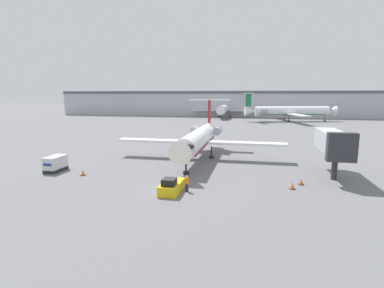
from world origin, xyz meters
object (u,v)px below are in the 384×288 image
(pushback_tug, at_px, (172,186))
(worker_near_tug, at_px, (187,183))
(traffic_cone_mid, at_px, (301,182))
(airplane_parked_far_left, at_px, (225,109))
(traffic_cone_left, at_px, (83,173))
(jet_bridge, at_px, (333,142))
(traffic_cone_right, at_px, (293,186))
(luggage_cart, at_px, (56,164))
(airplane_parked_far_right, at_px, (290,111))
(airplane_main, at_px, (199,138))

(pushback_tug, bearing_deg, worker_near_tug, 18.55)
(traffic_cone_mid, bearing_deg, airplane_parked_far_left, 100.40)
(traffic_cone_left, bearing_deg, traffic_cone_mid, 3.05)
(worker_near_tug, bearing_deg, pushback_tug, -161.45)
(worker_near_tug, height_order, jet_bridge, jet_bridge)
(traffic_cone_right, bearing_deg, pushback_tug, -163.81)
(traffic_cone_right, bearing_deg, luggage_cart, 176.85)
(pushback_tug, height_order, traffic_cone_left, pushback_tug)
(pushback_tug, bearing_deg, airplane_parked_far_right, 76.65)
(traffic_cone_left, distance_m, airplane_parked_far_left, 106.96)
(airplane_parked_far_left, relative_size, airplane_parked_far_right, 0.88)
(traffic_cone_left, bearing_deg, airplane_parked_far_right, 68.39)
(luggage_cart, height_order, airplane_parked_far_right, airplane_parked_far_right)
(traffic_cone_left, height_order, traffic_cone_mid, traffic_cone_left)
(worker_near_tug, relative_size, airplane_parked_far_left, 0.06)
(luggage_cart, bearing_deg, airplane_parked_far_left, 82.92)
(traffic_cone_mid, height_order, jet_bridge, jet_bridge)
(traffic_cone_left, xyz_separation_m, airplane_parked_far_right, (35.52, 89.67, 3.72))
(pushback_tug, xyz_separation_m, traffic_cone_left, (-13.24, 4.24, -0.28))
(airplane_parked_far_left, xyz_separation_m, airplane_parked_far_right, (27.36, -16.92, 0.07))
(worker_near_tug, bearing_deg, airplane_main, 95.88)
(worker_near_tug, xyz_separation_m, traffic_cone_right, (11.44, 3.25, -0.55))
(luggage_cart, bearing_deg, worker_near_tug, -14.11)
(traffic_cone_right, bearing_deg, traffic_cone_mid, 58.05)
(luggage_cart, distance_m, traffic_cone_left, 5.13)
(airplane_main, relative_size, traffic_cone_right, 34.51)
(pushback_tug, relative_size, jet_bridge, 0.44)
(pushback_tug, relative_size, traffic_cone_mid, 5.90)
(traffic_cone_mid, distance_m, airplane_parked_far_left, 106.94)
(traffic_cone_mid, distance_m, jet_bridge, 7.70)
(pushback_tug, distance_m, airplane_parked_far_left, 110.99)
(airplane_main, bearing_deg, traffic_cone_mid, -39.50)
(pushback_tug, height_order, luggage_cart, luggage_cart)
(worker_near_tug, bearing_deg, airplane_parked_far_right, 77.50)
(airplane_parked_far_right, distance_m, jet_bridge, 83.38)
(worker_near_tug, bearing_deg, airplane_parked_far_left, 93.46)
(traffic_cone_left, distance_m, traffic_cone_right, 26.26)
(pushback_tug, xyz_separation_m, traffic_cone_mid, (14.22, 5.70, -0.30))
(pushback_tug, bearing_deg, airplane_main, 90.56)
(airplane_main, relative_size, airplane_parked_far_left, 0.86)
(worker_near_tug, bearing_deg, luggage_cart, 165.89)
(worker_near_tug, distance_m, jet_bridge, 20.03)
(airplane_parked_far_right, bearing_deg, worker_near_tug, -102.50)
(jet_bridge, bearing_deg, traffic_cone_right, -128.94)
(luggage_cart, relative_size, jet_bridge, 0.33)
(traffic_cone_right, bearing_deg, airplane_parked_far_right, 84.13)
(airplane_main, bearing_deg, airplane_parked_far_left, 93.01)
(airplane_main, distance_m, airplane_parked_far_right, 79.58)
(jet_bridge, bearing_deg, airplane_parked_far_right, 87.43)
(worker_near_tug, height_order, airplane_parked_far_right, airplane_parked_far_right)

